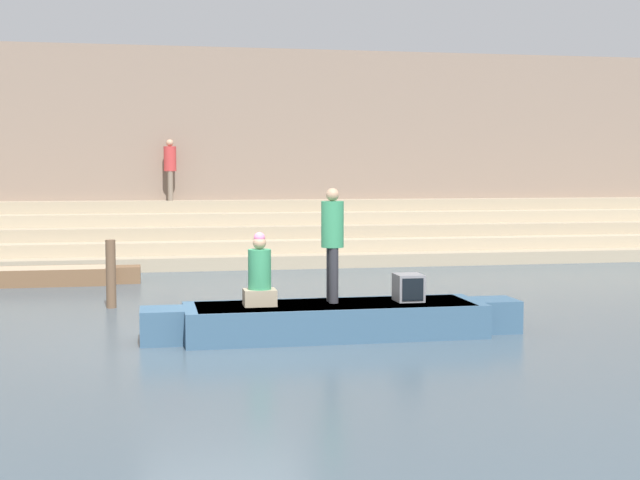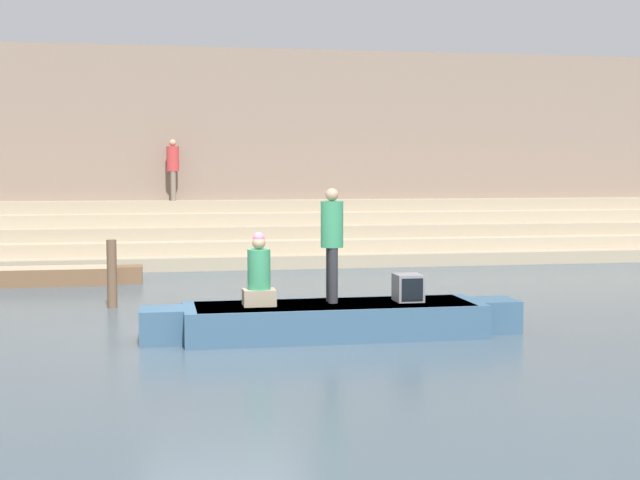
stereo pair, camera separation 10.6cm
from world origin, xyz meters
TOP-DOWN VIEW (x-y plane):
  - ground_plane at (0.00, 0.00)m, footprint 120.00×120.00m
  - ghat_steps at (0.00, 11.51)m, footprint 36.00×3.47m
  - back_wall at (0.00, 13.38)m, footprint 34.20×1.28m
  - rowboat_main at (1.71, -0.04)m, footprint 5.95×1.47m
  - person_standing at (1.71, 0.12)m, footprint 0.35×0.35m
  - person_rowing at (0.54, -0.02)m, footprint 0.49×0.39m
  - tv_set at (2.92, 0.02)m, footprint 0.42×0.48m
  - moored_boat_shore at (-4.07, 7.37)m, footprint 5.50×1.11m
  - mooring_post at (-1.83, 3.58)m, footprint 0.19×0.19m
  - person_on_steps at (-0.50, 12.44)m, footprint 0.36×0.36m

SIDE VIEW (x-z plane):
  - ground_plane at x=0.00m, z-range 0.00..0.00m
  - moored_boat_shore at x=-4.07m, z-range 0.01..0.40m
  - rowboat_main at x=1.71m, z-range 0.02..0.53m
  - ghat_steps at x=0.00m, z-range -0.23..1.48m
  - mooring_post at x=-1.83m, z-range 0.00..1.29m
  - tv_set at x=2.92m, z-range 0.52..0.95m
  - person_rowing at x=0.54m, z-range 0.41..1.54m
  - person_standing at x=1.71m, z-range 0.66..2.45m
  - person_on_steps at x=-0.50m, z-range 1.84..3.59m
  - back_wall at x=0.00m, z-range -0.03..6.12m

